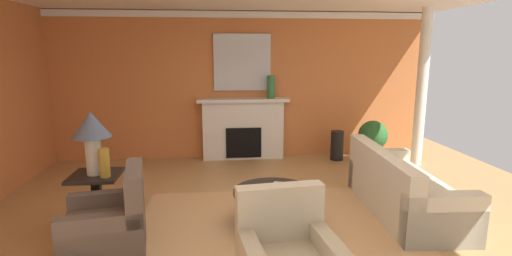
{
  "coord_description": "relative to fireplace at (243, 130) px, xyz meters",
  "views": [
    {
      "loc": [
        -0.46,
        -4.51,
        2.12
      ],
      "look_at": [
        0.11,
        1.11,
        1.0
      ],
      "focal_mm": 27.02,
      "sensor_mm": 36.0,
      "label": 1
    }
  ],
  "objects": [
    {
      "name": "coffee_table",
      "position": [
        0.16,
        -3.09,
        -0.24
      ],
      "size": [
        1.0,
        1.0,
        0.45
      ],
      "color": "black",
      "rests_on": "ground_plane"
    },
    {
      "name": "potted_plant",
      "position": [
        2.45,
        -0.6,
        -0.08
      ],
      "size": [
        0.56,
        0.56,
        0.83
      ],
      "color": "#BCB29E",
      "rests_on": "ground_plane"
    },
    {
      "name": "side_table",
      "position": [
        -1.96,
        -3.0,
        -0.18
      ],
      "size": [
        0.56,
        0.56,
        0.7
      ],
      "color": "black",
      "rests_on": "ground_plane"
    },
    {
      "name": "crown_moulding",
      "position": [
        -0.05,
        0.13,
        2.25
      ],
      "size": [
        7.84,
        0.08,
        0.12
      ],
      "primitive_type": "cube",
      "color": "white"
    },
    {
      "name": "vase_tall_corner",
      "position": [
        1.85,
        -0.3,
        -0.28
      ],
      "size": [
        0.26,
        0.26,
        0.58
      ],
      "primitive_type": "cylinder",
      "color": "black",
      "rests_on": "ground_plane"
    },
    {
      "name": "fireplace",
      "position": [
        0.0,
        0.0,
        0.0
      ],
      "size": [
        1.8,
        0.35,
        1.22
      ],
      "color": "white",
      "rests_on": "ground_plane"
    },
    {
      "name": "sofa",
      "position": [
        1.92,
        -2.88,
        -0.28
      ],
      "size": [
        0.99,
        2.14,
        0.85
      ],
      "color": "beige",
      "rests_on": "ground_plane"
    },
    {
      "name": "table_lamp",
      "position": [
        -1.96,
        -3.0,
        0.65
      ],
      "size": [
        0.44,
        0.44,
        0.75
      ],
      "color": "beige",
      "rests_on": "side_table"
    },
    {
      "name": "area_rug",
      "position": [
        0.16,
        -3.09,
        -0.57
      ],
      "size": [
        3.33,
        2.4,
        0.01
      ],
      "primitive_type": "cube",
      "color": "tan",
      "rests_on": "ground_plane"
    },
    {
      "name": "vase_mantel_right",
      "position": [
        0.55,
        -0.05,
        0.87
      ],
      "size": [
        0.15,
        0.15,
        0.45
      ],
      "primitive_type": "cylinder",
      "color": "#33703D",
      "rests_on": "fireplace"
    },
    {
      "name": "armchair_near_window",
      "position": [
        -1.66,
        -3.65,
        -0.27
      ],
      "size": [
        0.92,
        0.92,
        0.95
      ],
      "color": "brown",
      "rests_on": "ground_plane"
    },
    {
      "name": "vase_on_side_table",
      "position": [
        -1.81,
        -3.12,
        0.29
      ],
      "size": [
        0.12,
        0.12,
        0.34
      ],
      "primitive_type": "cylinder",
      "color": "#B7892D",
      "rests_on": "side_table"
    },
    {
      "name": "book_red_cover",
      "position": [
        0.02,
        -3.16,
        -0.1
      ],
      "size": [
        0.27,
        0.21,
        0.06
      ],
      "primitive_type": "cube",
      "rotation": [
        0.0,
        0.0,
        -0.17
      ],
      "color": "tan",
      "rests_on": "coffee_table"
    },
    {
      "name": "wall_fireplace",
      "position": [
        -0.05,
        0.21,
        0.88
      ],
      "size": [
        7.84,
        0.12,
        2.9
      ],
      "primitive_type": "cube",
      "color": "#CC723D",
      "rests_on": "ground_plane"
    },
    {
      "name": "book_art_folio",
      "position": [
        0.27,
        -3.12,
        -0.05
      ],
      "size": [
        0.28,
        0.22,
        0.03
      ],
      "primitive_type": "cube",
      "rotation": [
        0.0,
        0.0,
        -0.35
      ],
      "color": "tan",
      "rests_on": "coffee_table"
    },
    {
      "name": "column_white",
      "position": [
        3.27,
        -0.75,
        0.88
      ],
      "size": [
        0.2,
        0.2,
        2.9
      ],
      "primitive_type": "cylinder",
      "color": "white",
      "rests_on": "ground_plane"
    },
    {
      "name": "mantel_mirror",
      "position": [
        0.0,
        0.12,
        1.34
      ],
      "size": [
        1.12,
        0.04,
        1.1
      ],
      "primitive_type": "cube",
      "color": "silver"
    },
    {
      "name": "ground_plane",
      "position": [
        -0.05,
        -3.01,
        -0.58
      ],
      "size": [
        9.42,
        9.42,
        0.0
      ],
      "primitive_type": "plane",
      "color": "tan"
    }
  ]
}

